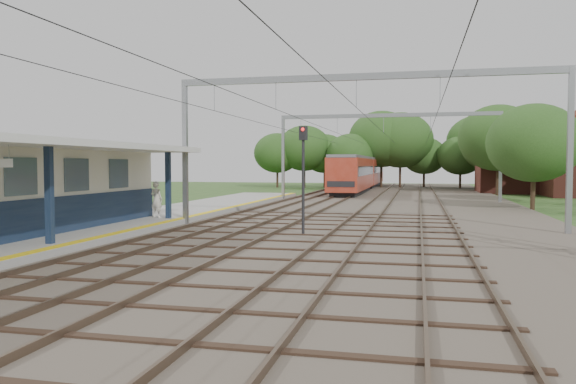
# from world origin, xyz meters

# --- Properties ---
(ground) EXTENTS (160.00, 160.00, 0.00)m
(ground) POSITION_xyz_m (0.00, 0.00, 0.00)
(ground) COLOR #2D4C1E
(ground) RESTS_ON ground
(ballast_bed) EXTENTS (18.00, 90.00, 0.10)m
(ballast_bed) POSITION_xyz_m (4.00, 30.00, 0.05)
(ballast_bed) COLOR #473D33
(ballast_bed) RESTS_ON ground
(platform) EXTENTS (5.00, 52.00, 0.35)m
(platform) POSITION_xyz_m (-7.50, 14.00, 0.17)
(platform) COLOR gray
(platform) RESTS_ON ground
(yellow_stripe) EXTENTS (0.45, 52.00, 0.01)m
(yellow_stripe) POSITION_xyz_m (-5.25, 14.00, 0.35)
(yellow_stripe) COLOR yellow
(yellow_stripe) RESTS_ON platform
(rail_tracks) EXTENTS (11.80, 88.00, 0.15)m
(rail_tracks) POSITION_xyz_m (1.50, 30.00, 0.18)
(rail_tracks) COLOR brown
(rail_tracks) RESTS_ON ballast_bed
(catenary_system) EXTENTS (17.22, 88.00, 7.00)m
(catenary_system) POSITION_xyz_m (3.39, 25.28, 5.51)
(catenary_system) COLOR gray
(catenary_system) RESTS_ON ground
(tree_band) EXTENTS (31.72, 30.88, 8.82)m
(tree_band) POSITION_xyz_m (3.84, 57.12, 4.92)
(tree_band) COLOR #382619
(tree_band) RESTS_ON ground
(house_far) EXTENTS (8.00, 6.12, 8.66)m
(house_far) POSITION_xyz_m (16.00, 52.00, 3.23)
(house_far) COLOR brown
(house_far) RESTS_ON ground
(person) EXTENTS (0.74, 0.57, 1.79)m
(person) POSITION_xyz_m (-6.53, 15.00, 1.25)
(person) COLOR silver
(person) RESTS_ON platform
(train) EXTENTS (2.83, 35.26, 3.73)m
(train) POSITION_xyz_m (-0.50, 54.96, 2.08)
(train) COLOR black
(train) RESTS_ON ballast_bed
(signal_post) EXTENTS (0.35, 0.31, 4.51)m
(signal_post) POSITION_xyz_m (1.35, 12.26, 2.88)
(signal_post) COLOR black
(signal_post) RESTS_ON ground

